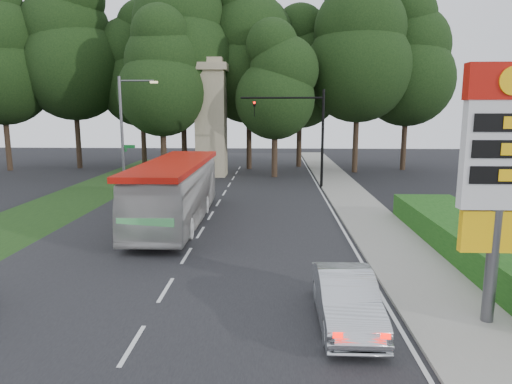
{
  "coord_description": "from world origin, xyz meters",
  "views": [
    {
      "loc": [
        3.44,
        -9.71,
        5.69
      ],
      "look_at": [
        2.67,
        9.78,
        2.2
      ],
      "focal_mm": 32.0,
      "sensor_mm": 36.0,
      "label": 1
    }
  ],
  "objects_px": {
    "gas_station_pylon": "(502,161)",
    "transit_bus": "(176,192)",
    "traffic_signal_mast": "(305,125)",
    "sedan_silver": "(346,299)",
    "streetlight_signs": "(125,129)",
    "monument": "(211,117)"
  },
  "relations": [
    {
      "from": "gas_station_pylon",
      "to": "transit_bus",
      "type": "relative_size",
      "value": 0.6
    },
    {
      "from": "gas_station_pylon",
      "to": "transit_bus",
      "type": "bearing_deg",
      "value": 134.5
    },
    {
      "from": "traffic_signal_mast",
      "to": "sedan_silver",
      "type": "bearing_deg",
      "value": -90.71
    },
    {
      "from": "streetlight_signs",
      "to": "monument",
      "type": "distance_m",
      "value": 9.44
    },
    {
      "from": "traffic_signal_mast",
      "to": "monument",
      "type": "distance_m",
      "value": 9.76
    },
    {
      "from": "transit_bus",
      "to": "monument",
      "type": "bearing_deg",
      "value": 90.86
    },
    {
      "from": "transit_bus",
      "to": "sedan_silver",
      "type": "bearing_deg",
      "value": -58.4
    },
    {
      "from": "gas_station_pylon",
      "to": "traffic_signal_mast",
      "type": "relative_size",
      "value": 0.95
    },
    {
      "from": "transit_bus",
      "to": "sedan_silver",
      "type": "distance_m",
      "value": 13.02
    },
    {
      "from": "monument",
      "to": "traffic_signal_mast",
      "type": "bearing_deg",
      "value": -38.0
    },
    {
      "from": "streetlight_signs",
      "to": "transit_bus",
      "type": "relative_size",
      "value": 0.7
    },
    {
      "from": "traffic_signal_mast",
      "to": "transit_bus",
      "type": "bearing_deg",
      "value": -123.07
    },
    {
      "from": "gas_station_pylon",
      "to": "streetlight_signs",
      "type": "relative_size",
      "value": 0.86
    },
    {
      "from": "streetlight_signs",
      "to": "transit_bus",
      "type": "height_order",
      "value": "streetlight_signs"
    },
    {
      "from": "transit_bus",
      "to": "sedan_silver",
      "type": "xyz_separation_m",
      "value": [
        6.94,
        -10.98,
        -0.88
      ]
    },
    {
      "from": "gas_station_pylon",
      "to": "streetlight_signs",
      "type": "bearing_deg",
      "value": 128.96
    },
    {
      "from": "gas_station_pylon",
      "to": "traffic_signal_mast",
      "type": "bearing_deg",
      "value": 99.09
    },
    {
      "from": "gas_station_pylon",
      "to": "traffic_signal_mast",
      "type": "height_order",
      "value": "traffic_signal_mast"
    },
    {
      "from": "streetlight_signs",
      "to": "sedan_silver",
      "type": "relative_size",
      "value": 1.86
    },
    {
      "from": "traffic_signal_mast",
      "to": "monument",
      "type": "relative_size",
      "value": 0.72
    },
    {
      "from": "streetlight_signs",
      "to": "sedan_silver",
      "type": "height_order",
      "value": "streetlight_signs"
    },
    {
      "from": "traffic_signal_mast",
      "to": "streetlight_signs",
      "type": "height_order",
      "value": "streetlight_signs"
    }
  ]
}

